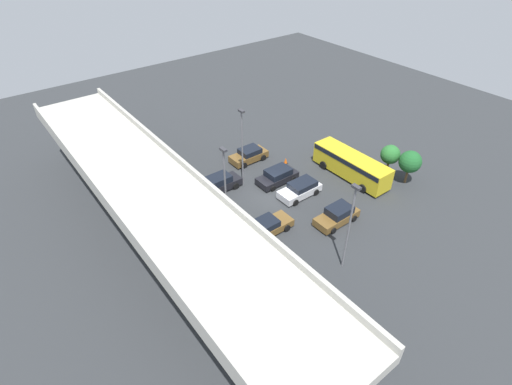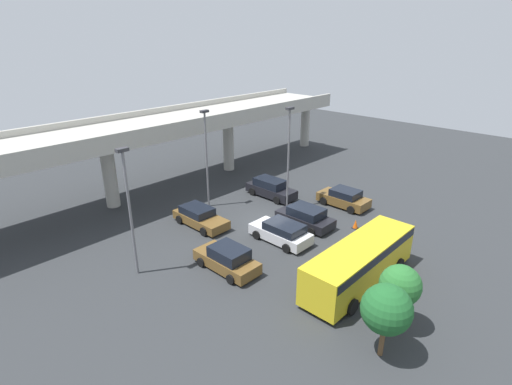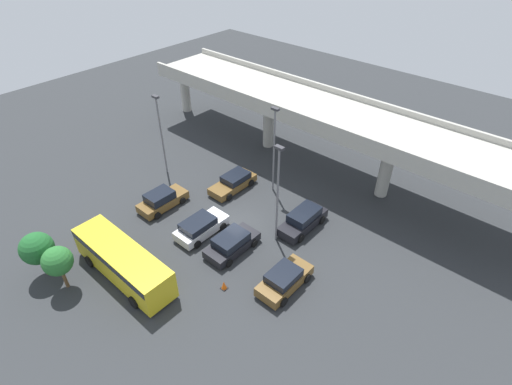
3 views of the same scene
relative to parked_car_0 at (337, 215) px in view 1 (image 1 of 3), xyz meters
name	(u,v)px [view 1 (image 1 of 3)]	position (x,y,z in m)	size (l,w,h in m)	color
ground_plane	(271,196)	(6.79, 2.34, -0.75)	(87.33, 87.33, 0.00)	#2D3033
highway_overpass	(152,194)	(6.79, 14.47, 5.05)	(41.89, 7.09, 7.08)	#ADAAA0
parked_car_0	(337,215)	(0.00, 0.00, 0.00)	(2.12, 4.45, 1.62)	brown
parked_car_1	(267,227)	(2.78, 6.15, -0.06)	(2.13, 4.76, 1.44)	brown
parked_car_2	(300,189)	(5.14, -0.10, -0.02)	(2.20, 4.52, 1.49)	silver
parked_car_3	(278,176)	(8.36, 0.19, -0.02)	(2.24, 4.49, 1.52)	black
parked_car_4	(218,184)	(10.89, 5.99, 0.05)	(2.06, 4.79, 1.66)	black
parked_car_5	(249,155)	(13.62, 0.03, -0.02)	(2.18, 4.37, 1.53)	brown
shuttle_bus	(351,164)	(4.41, -6.73, 0.78)	(8.97, 2.75, 2.55)	gold
lamp_post_near_aisle	(242,144)	(10.10, 3.44, 4.21)	(0.70, 0.35, 8.52)	slate
lamp_post_mid_lot	(350,222)	(-4.15, 3.75, 3.96)	(0.70, 0.35, 8.05)	slate
lamp_post_by_overpass	(225,184)	(5.63, 8.47, 4.07)	(0.70, 0.35, 8.25)	slate
tree_front_left	(410,162)	(-0.01, -10.46, 1.81)	(2.31, 2.31, 3.73)	brown
tree_front_centre	(390,155)	(2.18, -10.08, 1.77)	(2.04, 2.04, 3.56)	brown
traffic_cone	(286,161)	(10.59, -2.91, -0.42)	(0.44, 0.44, 0.70)	black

